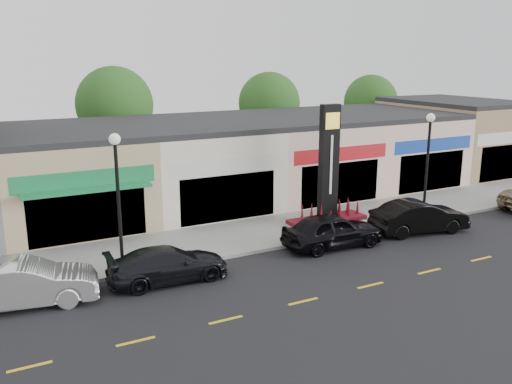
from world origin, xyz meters
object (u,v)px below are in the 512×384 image
at_px(lamp_east_near, 428,155).
at_px(car_black_conv, 419,217).
at_px(lamp_west_near, 118,189).
at_px(car_dark_sedan, 168,264).
at_px(car_white_van, 24,283).
at_px(car_black_sedan, 332,230).
at_px(pylon_sign, 328,181).

relative_size(lamp_east_near, car_black_conv, 1.14).
height_order(lamp_east_near, car_black_conv, lamp_east_near).
height_order(lamp_west_near, car_dark_sedan, lamp_west_near).
relative_size(car_white_van, car_dark_sedan, 1.06).
bearing_deg(car_dark_sedan, lamp_east_near, -82.07).
distance_m(car_black_sedan, car_black_conv, 5.04).
height_order(lamp_west_near, car_white_van, lamp_west_near).
bearing_deg(car_black_sedan, pylon_sign, -28.40).
height_order(lamp_west_near, car_black_conv, lamp_west_near).
height_order(car_dark_sedan, car_black_sedan, car_black_sedan).
relative_size(car_dark_sedan, car_black_conv, 0.97).
bearing_deg(car_white_van, lamp_west_near, -61.49).
bearing_deg(lamp_west_near, car_white_van, -160.91).
xyz_separation_m(car_white_van, car_black_conv, (17.93, -0.24, -0.02)).
xyz_separation_m(car_dark_sedan, car_black_sedan, (7.82, 0.23, 0.12)).
xyz_separation_m(lamp_west_near, car_black_sedan, (9.19, -1.31, -2.68)).
distance_m(car_dark_sedan, car_black_sedan, 7.82).
relative_size(car_white_van, car_black_sedan, 1.05).
relative_size(pylon_sign, car_black_conv, 1.25).
height_order(car_white_van, car_dark_sedan, car_white_van).
distance_m(lamp_west_near, lamp_east_near, 16.00).
bearing_deg(pylon_sign, car_black_conv, -44.97).
distance_m(lamp_west_near, car_white_van, 4.74).
bearing_deg(car_dark_sedan, car_white_van, 88.96).
distance_m(pylon_sign, car_black_conv, 4.79).
height_order(car_white_van, car_black_conv, car_white_van).
height_order(lamp_west_near, pylon_sign, pylon_sign).
xyz_separation_m(lamp_west_near, lamp_east_near, (16.00, 0.00, 0.00)).
distance_m(car_white_van, car_dark_sedan, 5.08).
xyz_separation_m(pylon_sign, car_white_van, (-14.70, -2.98, -1.47)).
bearing_deg(lamp_west_near, car_dark_sedan, -48.32).
bearing_deg(lamp_west_near, car_black_conv, -6.11).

